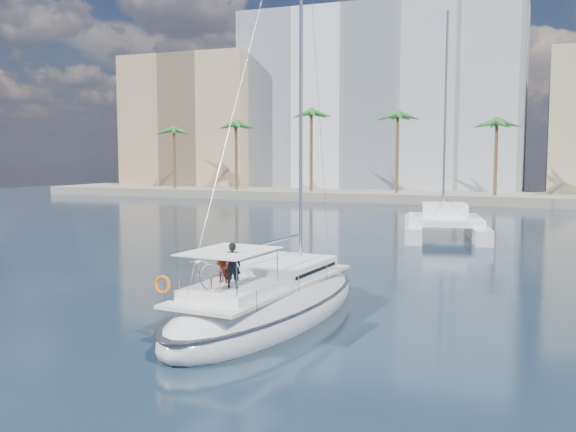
% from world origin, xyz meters
% --- Properties ---
extents(ground, '(160.00, 160.00, 0.00)m').
position_xyz_m(ground, '(0.00, 0.00, 0.00)').
color(ground, black).
rests_on(ground, ground).
extents(quay, '(120.00, 14.00, 1.20)m').
position_xyz_m(quay, '(0.00, 61.00, 0.60)').
color(quay, gray).
rests_on(quay, ground).
extents(building_modern, '(42.00, 16.00, 28.00)m').
position_xyz_m(building_modern, '(-12.00, 73.00, 14.00)').
color(building_modern, white).
rests_on(building_modern, ground).
extents(building_tan_left, '(22.00, 14.00, 22.00)m').
position_xyz_m(building_tan_left, '(-42.00, 69.00, 11.00)').
color(building_tan_left, tan).
rests_on(building_tan_left, ground).
extents(palm_left, '(3.60, 3.60, 12.30)m').
position_xyz_m(palm_left, '(-34.00, 57.00, 10.28)').
color(palm_left, brown).
rests_on(palm_left, ground).
extents(palm_centre, '(3.60, 3.60, 12.30)m').
position_xyz_m(palm_centre, '(0.00, 57.00, 10.28)').
color(palm_centre, brown).
rests_on(palm_centre, ground).
extents(main_sloop, '(5.36, 13.45, 19.48)m').
position_xyz_m(main_sloop, '(1.59, -3.41, 0.57)').
color(main_sloop, silver).
rests_on(main_sloop, ground).
extents(catamaran, '(8.10, 12.83, 17.39)m').
position_xyz_m(catamaran, '(4.36, 24.49, 1.14)').
color(catamaran, silver).
rests_on(catamaran, ground).
extents(seagull, '(1.17, 0.50, 0.22)m').
position_xyz_m(seagull, '(-6.45, 5.44, 0.30)').
color(seagull, silver).
rests_on(seagull, ground).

